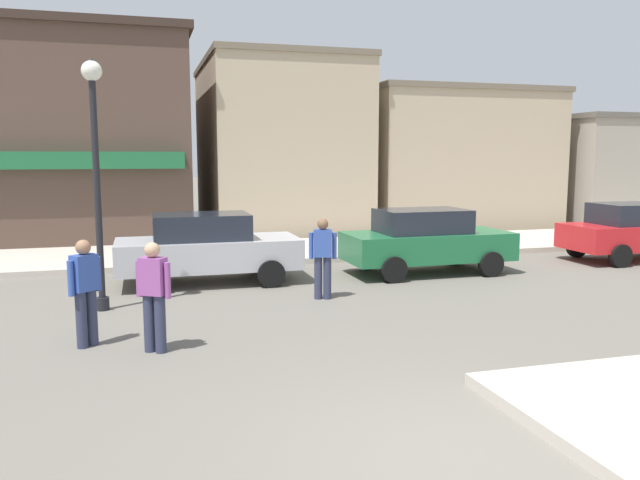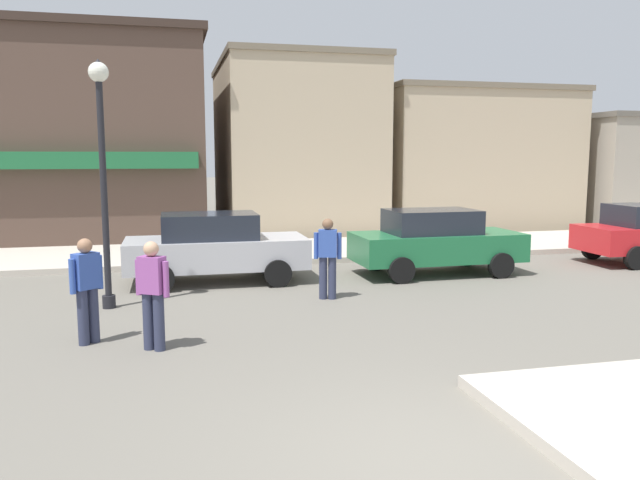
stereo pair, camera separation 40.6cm
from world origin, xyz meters
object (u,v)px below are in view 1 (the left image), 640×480
Objects in this scene: lamp_post at (95,148)px; pedestrian_crossing_far at (85,289)px; pedestrian_crossing_near at (323,256)px; parked_car_second at (426,240)px; parked_car_third at (636,231)px; pedestrian_kerb_side at (154,293)px; parked_car_nearest at (207,247)px.

pedestrian_crossing_far is (-0.09, -2.28, -2.09)m from lamp_post.
pedestrian_crossing_near is 4.72m from pedestrian_crossing_far.
parked_car_second and parked_car_third have the same top height.
pedestrian_crossing_near reaches higher than parked_car_third.
parked_car_second is at bearing 31.62° from pedestrian_crossing_near.
lamp_post is at bearing 107.27° from pedestrian_kerb_side.
parked_car_second is 8.42m from pedestrian_crossing_far.
pedestrian_kerb_side is (-1.24, -4.80, 0.06)m from parked_car_nearest.
lamp_post reaches higher than pedestrian_crossing_far.
pedestrian_crossing_near is 1.00× the size of pedestrian_crossing_far.
lamp_post reaches higher than pedestrian_kerb_side.
pedestrian_crossing_near is at bearing -3.29° from lamp_post.
lamp_post is 1.14× the size of parked_car_nearest.
pedestrian_kerb_side is (-12.79, -4.72, 0.06)m from parked_car_third.
pedestrian_crossing_far is at bearing -117.46° from parked_car_nearest.
lamp_post reaches higher than parked_car_third.
parked_car_third is at bearing -0.42° from parked_car_nearest.
parked_car_second is 2.50× the size of pedestrian_crossing_near.
pedestrian_crossing_far is (-7.42, -3.99, 0.06)m from parked_car_second.
pedestrian_crossing_near is (4.17, -0.24, -2.09)m from lamp_post.
lamp_post is at bearing 176.71° from pedestrian_crossing_near.
pedestrian_kerb_side reaches higher than parked_car_third.
parked_car_nearest is 4.96m from pedestrian_kerb_side.
lamp_post is 1.13× the size of parked_car_second.
parked_car_nearest is at bearing 132.84° from pedestrian_crossing_near.
parked_car_second is 3.71m from pedestrian_crossing_near.
pedestrian_kerb_side is (0.97, -0.56, 0.00)m from pedestrian_crossing_far.
parked_car_second is 2.50× the size of pedestrian_crossing_far.
lamp_post is 7.83m from parked_car_second.
pedestrian_crossing_far is 1.12m from pedestrian_kerb_side.
parked_car_nearest is at bearing 62.54° from pedestrian_crossing_far.
parked_car_nearest is 11.55m from parked_car_third.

